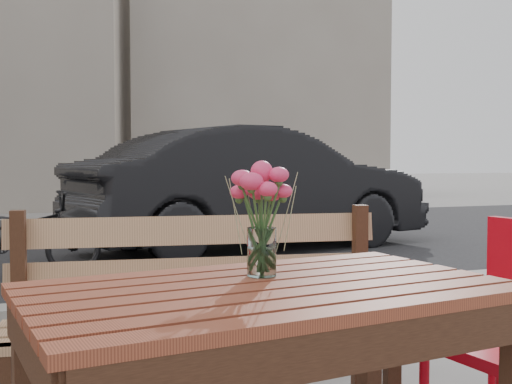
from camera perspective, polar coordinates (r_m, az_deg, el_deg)
street at (r=6.91m, az=-12.73°, el=-6.37°), size 30.00×8.12×0.12m
backdrop_buildings at (r=16.32m, az=-16.31°, el=11.54°), size 15.50×4.00×8.00m
main_table at (r=1.80m, az=1.19°, el=-12.38°), size 1.39×0.93×0.80m
main_bench at (r=2.64m, az=-4.92°, el=-9.30°), size 1.60×0.67×0.97m
main_vase at (r=1.87m, az=0.51°, el=-1.15°), size 0.18×0.18×0.34m
parked_car at (r=8.11m, az=-0.20°, el=0.27°), size 4.86×2.60×1.52m
bicycle at (r=6.50m, az=-20.52°, el=-3.64°), size 1.64×0.73×0.83m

